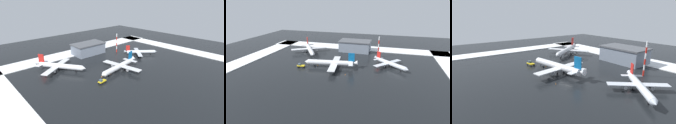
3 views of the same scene
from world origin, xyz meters
TOP-DOWN VIEW (x-y plane):
  - ground_plane at (0.00, 0.00)m, footprint 240.00×240.00m
  - snow_bank_far at (0.00, -50.00)m, footprint 152.00×16.00m
  - snow_bank_right at (67.00, 0.00)m, footprint 14.00×116.00m
  - airplane_far_rear at (5.42, 1.63)m, footprint 33.16×27.65m
  - airplane_parked_portside at (-29.04, -9.23)m, footprint 21.55×20.01m
  - airplane_distant_tail at (32.30, -24.34)m, footprint 25.64×29.86m
  - pushback_tug at (24.06, 6.42)m, footprint 4.83×2.76m
  - ground_crew_beside_wing at (20.45, 2.21)m, footprint 0.36×0.36m
  - ground_crew_mid_apron at (14.07, 2.85)m, footprint 0.36×0.36m
  - antenna_mast at (-20.56, -26.91)m, footprint 0.70×0.70m
  - cargo_hangar at (-1.14, -39.62)m, footprint 25.13×15.22m
  - traffic_cone_near_nose at (-5.58, 10.03)m, footprint 0.36×0.36m
  - traffic_cone_mid_line at (11.23, -3.92)m, footprint 0.36×0.36m

SIDE VIEW (x-z plane):
  - ground_plane at x=0.00m, z-range 0.00..0.00m
  - snow_bank_far at x=0.00m, z-range 0.00..0.38m
  - snow_bank_right at x=67.00m, z-range 0.00..0.38m
  - traffic_cone_near_nose at x=-5.58m, z-range 0.00..0.55m
  - traffic_cone_mid_line at x=11.23m, z-range 0.00..0.55m
  - ground_crew_beside_wing at x=20.45m, z-range 0.12..1.83m
  - ground_crew_mid_apron at x=14.07m, z-range 0.12..1.83m
  - pushback_tug at x=24.06m, z-range 0.03..2.53m
  - airplane_parked_portside at x=-29.04m, z-range -1.33..6.50m
  - airplane_far_rear at x=5.42m, z-range -1.67..8.19m
  - airplane_distant_tail at x=32.30m, z-range -1.70..8.34m
  - cargo_hangar at x=-1.14m, z-range 0.04..8.84m
  - antenna_mast at x=-20.56m, z-range 0.00..15.48m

